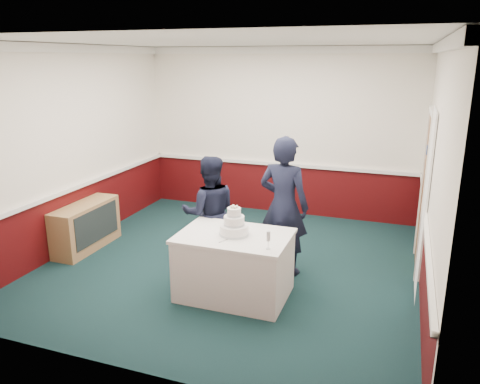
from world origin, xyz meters
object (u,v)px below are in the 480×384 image
(sideboard, at_px, (86,226))
(person_man, at_px, (209,213))
(cake_table, at_px, (234,265))
(person_woman, at_px, (284,206))
(cake_knife, at_px, (226,240))
(champagne_flute, at_px, (268,237))
(wedding_cake, at_px, (234,226))

(sideboard, height_order, person_man, person_man)
(cake_table, bearing_deg, person_woman, 65.51)
(person_woman, bearing_deg, sideboard, 12.41)
(cake_table, relative_size, cake_knife, 6.00)
(sideboard, height_order, champagne_flute, champagne_flute)
(wedding_cake, bearing_deg, cake_knife, -98.53)
(sideboard, xyz_separation_m, cake_knife, (2.59, -0.83, 0.44))
(person_man, bearing_deg, sideboard, -24.43)
(cake_knife, bearing_deg, wedding_cake, 104.96)
(person_man, relative_size, person_woman, 0.84)
(sideboard, bearing_deg, person_man, 1.00)
(cake_table, height_order, person_man, person_man)
(cake_knife, xyz_separation_m, person_woman, (0.41, 1.04, 0.14))
(champagne_flute, xyz_separation_m, person_man, (-1.10, 0.94, -0.14))
(sideboard, distance_m, champagne_flute, 3.30)
(sideboard, distance_m, person_man, 2.06)
(champagne_flute, bearing_deg, sideboard, 163.77)
(sideboard, xyz_separation_m, cake_table, (2.62, -0.63, 0.05))
(wedding_cake, distance_m, cake_knife, 0.23)
(cake_table, bearing_deg, cake_knife, -98.53)
(cake_table, xyz_separation_m, person_woman, (0.38, 0.84, 0.53))
(sideboard, height_order, person_woman, person_woman)
(cake_knife, height_order, champagne_flute, champagne_flute)
(cake_table, height_order, wedding_cake, wedding_cake)
(sideboard, bearing_deg, champagne_flute, -16.23)
(sideboard, bearing_deg, person_woman, 4.05)
(sideboard, distance_m, person_woman, 3.07)
(champagne_flute, distance_m, person_man, 1.46)
(sideboard, bearing_deg, cake_table, -13.48)
(cake_table, relative_size, champagne_flute, 6.44)
(sideboard, relative_size, person_man, 0.77)
(wedding_cake, relative_size, person_man, 0.23)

